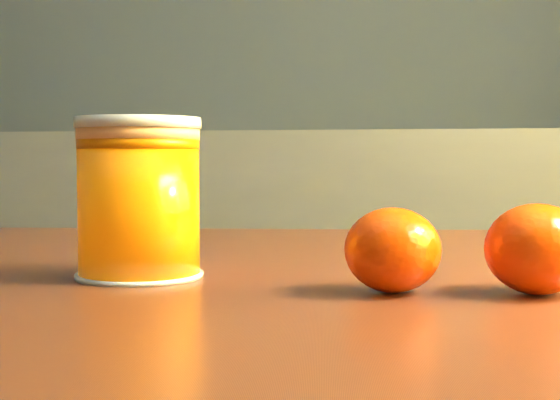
# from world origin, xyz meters

# --- Properties ---
(kitchen_counter) EXTENTS (3.15, 0.60, 0.90)m
(kitchen_counter) POSITION_xyz_m (0.00, 1.45, 0.45)
(kitchen_counter) COLOR #56575C
(kitchen_counter) RESTS_ON ground
(table) EXTENTS (1.08, 0.82, 0.75)m
(table) POSITION_xyz_m (0.85, 0.05, 0.66)
(table) COLOR #5D2A17
(table) RESTS_ON ground
(juice_glass) EXTENTS (0.09, 0.09, 0.11)m
(juice_glass) POSITION_xyz_m (0.70, 0.00, 0.81)
(juice_glass) COLOR orange
(juice_glass) RESTS_ON table
(orange_front) EXTENTS (0.07, 0.07, 0.05)m
(orange_front) POSITION_xyz_m (0.88, -0.03, 0.78)
(orange_front) COLOR #FF4205
(orange_front) RESTS_ON table
(orange_back) EXTENTS (0.08, 0.08, 0.06)m
(orange_back) POSITION_xyz_m (0.96, -0.02, 0.78)
(orange_back) COLOR #FF4205
(orange_back) RESTS_ON table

